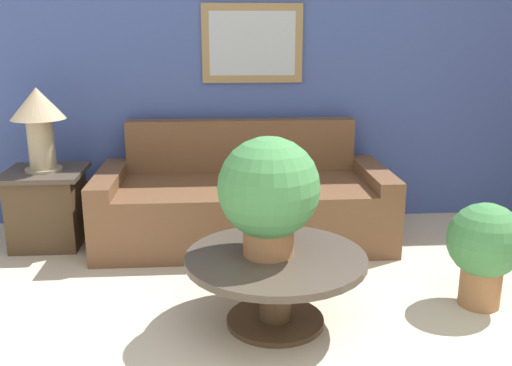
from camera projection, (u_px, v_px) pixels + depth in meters
wall_back at (298, 66)px, 4.72m from camera, size 7.97×0.09×2.60m
couch_main at (244, 203)px, 4.44m from camera, size 2.22×0.97×0.89m
coffee_table at (276, 274)px, 3.15m from camera, size 1.00×1.00×0.41m
side_table at (48, 207)px, 4.33m from camera, size 0.58×0.58×0.58m
table_lamp at (38, 116)px, 4.15m from camera, size 0.39×0.39×0.62m
potted_plant_on_table at (269, 192)px, 3.04m from camera, size 0.55×0.55×0.65m
potted_plant_floor at (485, 247)px, 3.34m from camera, size 0.44×0.44×0.64m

